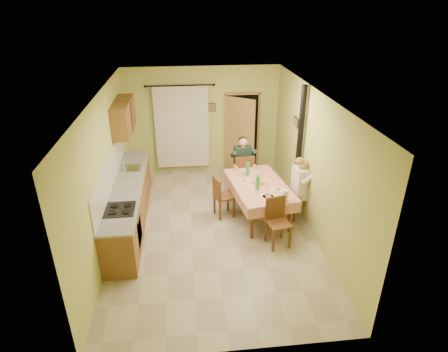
{
  "coord_description": "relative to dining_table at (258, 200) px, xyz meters",
  "views": [
    {
      "loc": [
        -0.48,
        -6.52,
        4.38
      ],
      "look_at": [
        0.25,
        0.1,
        1.15
      ],
      "focal_mm": 30.0,
      "sensor_mm": 36.0,
      "label": 1
    }
  ],
  "objects": [
    {
      "name": "curtain",
      "position": [
        -1.59,
        2.47,
        0.88
      ],
      "size": [
        1.7,
        0.07,
        2.22
      ],
      "color": "black",
      "rests_on": "ground"
    },
    {
      "name": "stove_flue",
      "position": [
        0.86,
        0.17,
        0.65
      ],
      "size": [
        0.24,
        0.24,
        2.8
      ],
      "color": "black",
      "rests_on": "ground"
    },
    {
      "name": "chair_far",
      "position": [
        -0.18,
        1.07,
        -0.09
      ],
      "size": [
        0.49,
        0.49,
        1.02
      ],
      "rotation": [
        0.0,
        0.0,
        0.08
      ],
      "color": "#5A3418",
      "rests_on": "ground"
    },
    {
      "name": "chair_left",
      "position": [
        -0.76,
        0.05,
        -0.09
      ],
      "size": [
        0.48,
        0.48,
        0.94
      ],
      "rotation": [
        0.0,
        0.0,
        -1.28
      ],
      "color": "#5A3418",
      "rests_on": "ground"
    },
    {
      "name": "man_right",
      "position": [
        0.85,
        -0.19,
        0.5
      ],
      "size": [
        0.5,
        0.61,
        1.39
      ],
      "rotation": [
        0.0,
        0.0,
        1.69
      ],
      "color": "silver",
      "rests_on": "chair_right"
    },
    {
      "name": "upper_cabinets",
      "position": [
        -2.86,
        1.27,
        1.57
      ],
      "size": [
        0.35,
        1.4,
        0.7
      ],
      "primitive_type": "cube",
      "color": "brown",
      "rests_on": "room_shell"
    },
    {
      "name": "chair_right",
      "position": [
        0.86,
        -0.19,
        -0.09
      ],
      "size": [
        0.41,
        0.41,
        0.92
      ],
      "rotation": [
        0.0,
        0.0,
        1.69
      ],
      "color": "#5A3418",
      "rests_on": "ground"
    },
    {
      "name": "kitchen_run",
      "position": [
        -2.74,
        -0.03,
        0.1
      ],
      "size": [
        0.64,
        3.64,
        1.56
      ],
      "color": "brown",
      "rests_on": "ground"
    },
    {
      "name": "man_far",
      "position": [
        -0.18,
        1.09,
        0.5
      ],
      "size": [
        0.6,
        0.49,
        1.39
      ],
      "rotation": [
        0.0,
        0.0,
        0.08
      ],
      "color": "#192D23",
      "rests_on": "chair_far"
    },
    {
      "name": "tableware",
      "position": [
        0.02,
        -0.11,
        0.45
      ],
      "size": [
        0.88,
        1.54,
        0.33
      ],
      "color": "white",
      "rests_on": "dining_table"
    },
    {
      "name": "picture_right",
      "position": [
        0.93,
        0.77,
        1.47
      ],
      "size": [
        0.03,
        0.31,
        0.21
      ],
      "primitive_type": "cube",
      "color": "brown",
      "rests_on": "room_shell"
    },
    {
      "name": "doorway",
      "position": [
        -0.03,
        2.43,
        0.67
      ],
      "size": [
        0.96,
        0.54,
        2.15
      ],
      "color": "black",
      "rests_on": "ground"
    },
    {
      "name": "floor",
      "position": [
        -1.04,
        -0.43,
        -0.38
      ],
      "size": [
        4.0,
        6.0,
        0.01
      ],
      "primitive_type": "cube",
      "color": "tan",
      "rests_on": "ground"
    },
    {
      "name": "picture_back",
      "position": [
        -0.79,
        2.54,
        1.37
      ],
      "size": [
        0.19,
        0.03,
        0.23
      ],
      "primitive_type": "cube",
      "color": "black",
      "rests_on": "room_shell"
    },
    {
      "name": "dining_table",
      "position": [
        0.0,
        0.0,
        0.0
      ],
      "size": [
        1.37,
        1.99,
        0.76
      ],
      "rotation": [
        0.0,
        0.0,
        0.15
      ],
      "color": "#E08C79",
      "rests_on": "ground"
    },
    {
      "name": "chair_near",
      "position": [
        0.16,
        -1.1,
        -0.09
      ],
      "size": [
        0.48,
        0.48,
        0.96
      ],
      "rotation": [
        0.0,
        0.0,
        3.35
      ],
      "color": "#5A3418",
      "rests_on": "ground"
    },
    {
      "name": "room_shell",
      "position": [
        -1.04,
        -0.43,
        1.44
      ],
      "size": [
        4.04,
        6.04,
        2.82
      ],
      "color": "#C3CB68",
      "rests_on": "ground"
    }
  ]
}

